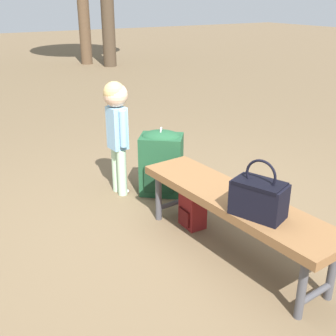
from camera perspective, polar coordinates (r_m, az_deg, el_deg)
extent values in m
plane|color=brown|center=(3.33, 1.50, -8.34)|extent=(40.00, 40.00, 0.00)
cube|color=brown|center=(2.88, 8.95, -4.33)|extent=(1.63, 0.53, 0.06)
cylinder|color=#47474C|center=(3.38, -1.29, -4.06)|extent=(0.05, 0.05, 0.39)
cylinder|color=#47474C|center=(3.53, 2.46, -2.88)|extent=(0.05, 0.05, 0.39)
cylinder|color=#47474C|center=(2.53, 17.73, -15.46)|extent=(0.05, 0.05, 0.39)
cylinder|color=#47474C|center=(2.72, 21.41, -12.96)|extent=(0.05, 0.05, 0.39)
cylinder|color=#47474C|center=(3.49, 0.62, -4.86)|extent=(0.06, 0.28, 0.04)
cylinder|color=#47474C|center=(2.68, 19.38, -15.81)|extent=(0.06, 0.28, 0.04)
cube|color=black|center=(2.60, 12.22, -4.18)|extent=(0.36, 0.28, 0.22)
cube|color=black|center=(2.55, 12.42, -2.08)|extent=(0.33, 0.28, 0.02)
torus|color=black|center=(2.53, 12.52, -0.94)|extent=(0.19, 0.09, 0.20)
cylinder|color=#B2D8B2|center=(3.90, -7.02, -0.12)|extent=(0.08, 0.08, 0.44)
cylinder|color=#B2D8B2|center=(3.81, -6.28, -0.61)|extent=(0.08, 0.08, 0.44)
ellipsoid|color=white|center=(3.98, -6.63, -2.70)|extent=(0.06, 0.09, 0.04)
ellipsoid|color=white|center=(3.90, -5.90, -3.23)|extent=(0.06, 0.09, 0.04)
cube|color=#8CBFE5|center=(3.72, -6.93, 5.43)|extent=(0.17, 0.15, 0.38)
cylinder|color=#8CBFE5|center=(3.80, -7.73, 6.08)|extent=(0.06, 0.06, 0.32)
cylinder|color=#8CBFE5|center=(3.62, -6.11, 5.31)|extent=(0.06, 0.06, 0.32)
sphere|color=beige|center=(3.64, -7.14, 9.83)|extent=(0.21, 0.21, 0.21)
sphere|color=tan|center=(3.63, -7.30, 10.12)|extent=(0.19, 0.19, 0.19)
cube|color=#1E4C2D|center=(3.81, -0.90, 0.46)|extent=(0.45, 0.46, 0.55)
ellipsoid|color=#1E4C2D|center=(3.72, -0.93, 4.20)|extent=(0.43, 0.44, 0.12)
cube|color=#13311D|center=(3.70, -1.24, -1.62)|extent=(0.19, 0.23, 0.25)
cube|color=#13311D|center=(3.94, 0.63, 1.21)|extent=(0.06, 0.06, 0.47)
cube|color=#13311D|center=(3.96, -1.80, 1.32)|extent=(0.06, 0.06, 0.47)
torus|color=#B2B2B7|center=(3.71, -0.93, 4.94)|extent=(0.08, 0.07, 0.09)
cube|color=maroon|center=(3.31, 3.37, -5.69)|extent=(0.19, 0.14, 0.29)
ellipsoid|color=maroon|center=(3.25, 3.43, -3.57)|extent=(0.18, 0.14, 0.06)
cube|color=#4A1010|center=(3.29, 2.18, -6.70)|extent=(0.14, 0.02, 0.13)
cube|color=#4A1010|center=(3.32, 4.91, -5.66)|extent=(0.03, 0.01, 0.24)
cube|color=#4A1010|center=(3.38, 4.05, -5.07)|extent=(0.03, 0.01, 0.24)
torus|color=#B2B2B7|center=(3.24, 3.44, -3.16)|extent=(0.01, 0.05, 0.05)
cylinder|color=brown|center=(11.68, -11.52, 21.23)|extent=(0.30, 0.30, 3.08)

